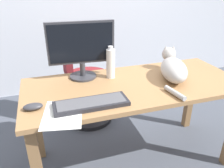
% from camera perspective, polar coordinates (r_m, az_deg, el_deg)
% --- Properties ---
extents(ground_plane, '(8.00, 8.00, 0.00)m').
position_cam_1_polar(ground_plane, '(2.01, 4.94, -18.39)').
color(ground_plane, '#474C56').
extents(desk, '(1.56, 0.67, 0.71)m').
position_cam_1_polar(desk, '(1.65, 5.72, -2.94)').
color(desk, '#9E7247').
rests_on(desk, ground_plane).
extents(office_chair, '(0.48, 0.48, 0.92)m').
position_cam_1_polar(office_chair, '(2.29, -7.35, -0.53)').
color(office_chair, black).
rests_on(office_chair, ground_plane).
extents(monitor, '(0.48, 0.20, 0.42)m').
position_cam_1_polar(monitor, '(1.63, -7.80, 9.05)').
color(monitor, '#333338').
rests_on(monitor, desk).
extents(keyboard, '(0.44, 0.15, 0.03)m').
position_cam_1_polar(keyboard, '(1.32, -5.30, -4.93)').
color(keyboard, '#232328').
rests_on(keyboard, desk).
extents(cat, '(0.30, 0.58, 0.20)m').
position_cam_1_polar(cat, '(1.71, 15.26, 4.00)').
color(cat, '#B2ADA8').
rests_on(cat, desk).
extents(computer_mouse, '(0.11, 0.06, 0.04)m').
position_cam_1_polar(computer_mouse, '(1.35, -19.47, -5.44)').
color(computer_mouse, '#333338').
rests_on(computer_mouse, desk).
extents(paper_sheet, '(0.27, 0.33, 0.00)m').
position_cam_1_polar(paper_sheet, '(1.27, -12.45, -7.43)').
color(paper_sheet, white).
rests_on(paper_sheet, desk).
extents(water_bottle, '(0.06, 0.06, 0.24)m').
position_cam_1_polar(water_bottle, '(1.65, -0.35, 5.31)').
color(water_bottle, silver).
rests_on(water_bottle, desk).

